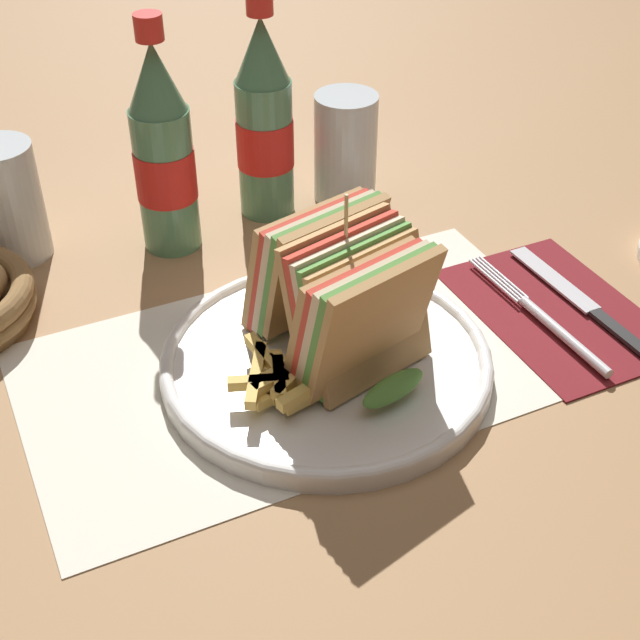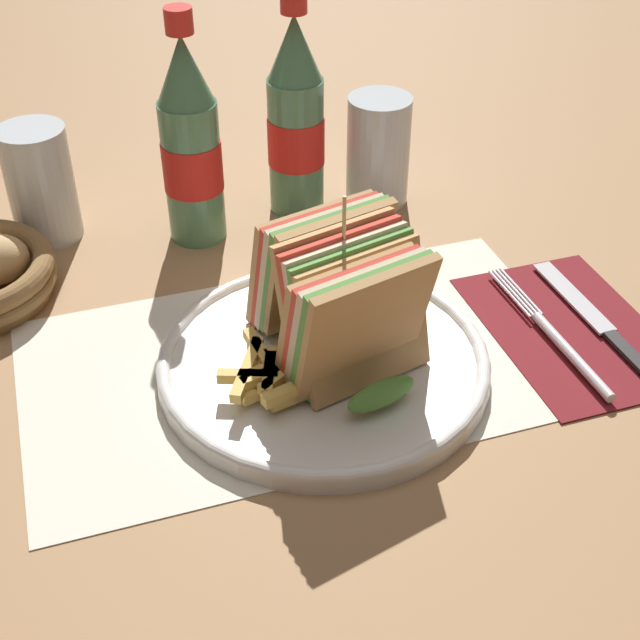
# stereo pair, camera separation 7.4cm
# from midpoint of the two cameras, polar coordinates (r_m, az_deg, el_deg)

# --- Properties ---
(ground_plane) EXTENTS (4.00, 4.00, 0.00)m
(ground_plane) POSITION_cam_midpoint_polar(r_m,az_deg,el_deg) (0.75, 3.05, -3.38)
(ground_plane) COLOR #9E754C
(placemat) EXTENTS (0.47, 0.27, 0.00)m
(placemat) POSITION_cam_midpoint_polar(r_m,az_deg,el_deg) (0.76, 1.65, -2.80)
(placemat) COLOR silver
(placemat) RESTS_ON ground_plane
(plate_main) EXTENTS (0.28, 0.28, 0.02)m
(plate_main) POSITION_cam_midpoint_polar(r_m,az_deg,el_deg) (0.75, 3.33, -2.81)
(plate_main) COLOR white
(plate_main) RESTS_ON ground_plane
(club_sandwich) EXTENTS (0.13, 0.19, 0.15)m
(club_sandwich) POSITION_cam_midpoint_polar(r_m,az_deg,el_deg) (0.71, 4.44, 1.20)
(club_sandwich) COLOR tan
(club_sandwich) RESTS_ON plate_main
(fries_pile) EXTENTS (0.11, 0.09, 0.02)m
(fries_pile) POSITION_cam_midpoint_polar(r_m,az_deg,el_deg) (0.70, 0.35, -3.56)
(fries_pile) COLOR #E0B756
(fries_pile) RESTS_ON plate_main
(napkin) EXTENTS (0.14, 0.21, 0.00)m
(napkin) POSITION_cam_midpoint_polar(r_m,az_deg,el_deg) (0.84, 18.26, -0.64)
(napkin) COLOR maroon
(napkin) RESTS_ON ground_plane
(fork) EXTENTS (0.02, 0.20, 0.01)m
(fork) POSITION_cam_midpoint_polar(r_m,az_deg,el_deg) (0.81, 17.63, -1.40)
(fork) COLOR silver
(fork) RESTS_ON napkin
(knife) EXTENTS (0.02, 0.19, 0.00)m
(knife) POSITION_cam_midpoint_polar(r_m,az_deg,el_deg) (0.85, 19.79, -0.19)
(knife) COLOR black
(knife) RESTS_ON napkin
(coke_bottle_near) EXTENTS (0.06, 0.06, 0.23)m
(coke_bottle_near) POSITION_cam_midpoint_polar(r_m,az_deg,el_deg) (0.89, -5.88, 10.97)
(coke_bottle_near) COLOR #4C7F5B
(coke_bottle_near) RESTS_ON ground_plane
(coke_bottle_far) EXTENTS (0.06, 0.06, 0.23)m
(coke_bottle_far) POSITION_cam_midpoint_polar(r_m,az_deg,el_deg) (0.93, 0.77, 12.54)
(coke_bottle_far) COLOR #4C7F5B
(coke_bottle_far) RESTS_ON ground_plane
(glass_near) EXTENTS (0.07, 0.07, 0.12)m
(glass_near) POSITION_cam_midpoint_polar(r_m,az_deg,el_deg) (0.97, 5.94, 10.25)
(glass_near) COLOR silver
(glass_near) RESTS_ON ground_plane
(glass_far) EXTENTS (0.07, 0.07, 0.12)m
(glass_far) POSITION_cam_midpoint_polar(r_m,az_deg,el_deg) (0.93, -15.29, 8.35)
(glass_far) COLOR silver
(glass_far) RESTS_ON ground_plane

